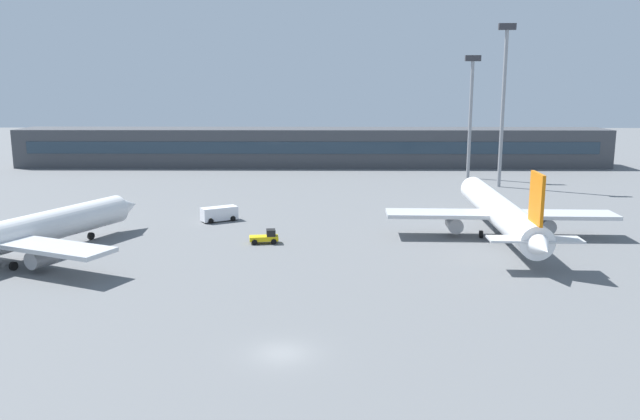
{
  "coord_description": "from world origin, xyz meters",
  "views": [
    {
      "loc": [
        3.31,
        -45.37,
        20.08
      ],
      "look_at": [
        2.48,
        40.0,
        3.0
      ],
      "focal_mm": 36.18,
      "sensor_mm": 36.0,
      "label": 1
    }
  ],
  "objects_px": {
    "airplane_near": "(12,236)",
    "floodlight_tower_east": "(471,108)",
    "service_van_white": "(219,214)",
    "airplane_mid": "(498,210)",
    "baggage_tug_yellow": "(266,237)",
    "floodlight_tower_west": "(504,96)"
  },
  "relations": [
    {
      "from": "floodlight_tower_west",
      "to": "floodlight_tower_east",
      "type": "height_order",
      "value": "floodlight_tower_west"
    },
    {
      "from": "airplane_near",
      "to": "floodlight_tower_west",
      "type": "relative_size",
      "value": 1.27
    },
    {
      "from": "service_van_white",
      "to": "floodlight_tower_east",
      "type": "bearing_deg",
      "value": 43.52
    },
    {
      "from": "airplane_mid",
      "to": "floodlight_tower_west",
      "type": "relative_size",
      "value": 1.4
    },
    {
      "from": "airplane_near",
      "to": "floodlight_tower_east",
      "type": "xyz_separation_m",
      "value": [
        65.18,
        65.53,
        11.54
      ]
    },
    {
      "from": "floodlight_tower_east",
      "to": "floodlight_tower_west",
      "type": "bearing_deg",
      "value": -72.89
    },
    {
      "from": "service_van_white",
      "to": "floodlight_tower_west",
      "type": "height_order",
      "value": "floodlight_tower_west"
    },
    {
      "from": "airplane_mid",
      "to": "floodlight_tower_west",
      "type": "xyz_separation_m",
      "value": [
        10.61,
        39.69,
        14.17
      ]
    },
    {
      "from": "service_van_white",
      "to": "floodlight_tower_west",
      "type": "relative_size",
      "value": 0.18
    },
    {
      "from": "airplane_near",
      "to": "service_van_white",
      "type": "relative_size",
      "value": 7.11
    },
    {
      "from": "baggage_tug_yellow",
      "to": "service_van_white",
      "type": "xyz_separation_m",
      "value": [
        -8.0,
        13.1,
        0.31
      ]
    },
    {
      "from": "baggage_tug_yellow",
      "to": "floodlight_tower_east",
      "type": "xyz_separation_m",
      "value": [
        37.58,
        56.38,
        13.87
      ]
    },
    {
      "from": "service_van_white",
      "to": "floodlight_tower_west",
      "type": "bearing_deg",
      "value": 32.93
    },
    {
      "from": "airplane_near",
      "to": "baggage_tug_yellow",
      "type": "height_order",
      "value": "airplane_near"
    },
    {
      "from": "airplane_near",
      "to": "airplane_mid",
      "type": "distance_m",
      "value": 59.85
    },
    {
      "from": "service_van_white",
      "to": "airplane_near",
      "type": "bearing_deg",
      "value": -131.37
    },
    {
      "from": "floodlight_tower_west",
      "to": "service_van_white",
      "type": "bearing_deg",
      "value": -147.07
    },
    {
      "from": "airplane_near",
      "to": "floodlight_tower_east",
      "type": "bearing_deg",
      "value": 45.16
    },
    {
      "from": "service_van_white",
      "to": "floodlight_tower_east",
      "type": "relative_size",
      "value": 0.22
    },
    {
      "from": "airplane_mid",
      "to": "floodlight_tower_east",
      "type": "height_order",
      "value": "floodlight_tower_east"
    },
    {
      "from": "airplane_mid",
      "to": "floodlight_tower_west",
      "type": "height_order",
      "value": "floodlight_tower_west"
    },
    {
      "from": "airplane_near",
      "to": "service_van_white",
      "type": "bearing_deg",
      "value": 48.63
    }
  ]
}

